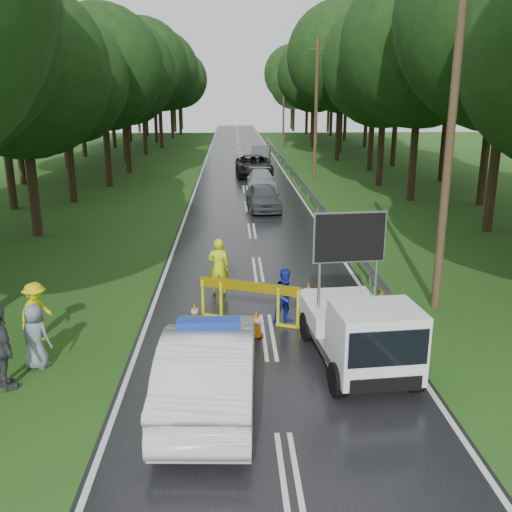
{
  "coord_description": "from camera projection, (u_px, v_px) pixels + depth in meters",
  "views": [
    {
      "loc": [
        -0.92,
        -13.96,
        6.27
      ],
      "look_at": [
        -0.18,
        3.28,
        1.3
      ],
      "focal_mm": 40.0,
      "sensor_mm": 36.0,
      "label": 1
    }
  ],
  "objects": [
    {
      "name": "cone_left_mid",
      "position": [
        195.0,
        313.0,
        15.91
      ],
      "size": [
        0.32,
        0.32,
        0.67
      ],
      "color": "black",
      "rests_on": "ground"
    },
    {
      "name": "queue_car_third",
      "position": [
        254.0,
        166.0,
        43.84
      ],
      "size": [
        2.84,
        5.89,
        1.62
      ],
      "primitive_type": "imported",
      "rotation": [
        0.0,
        0.0,
        0.03
      ],
      "color": "black",
      "rests_on": "ground"
    },
    {
      "name": "cone_near_left",
      "position": [
        156.0,
        395.0,
        11.53
      ],
      "size": [
        0.37,
        0.37,
        0.77
      ],
      "color": "black",
      "rests_on": "ground"
    },
    {
      "name": "work_truck",
      "position": [
        360.0,
        330.0,
        13.24
      ],
      "size": [
        2.32,
        4.52,
        3.48
      ],
      "rotation": [
        0.0,
        0.0,
        0.09
      ],
      "color": "gray",
      "rests_on": "ground"
    },
    {
      "name": "queue_car_second",
      "position": [
        261.0,
        180.0,
        38.14
      ],
      "size": [
        1.79,
        4.39,
        1.27
      ],
      "primitive_type": "imported",
      "rotation": [
        0.0,
        0.0,
        -0.0
      ],
      "color": "#94979C",
      "rests_on": "ground"
    },
    {
      "name": "utility_pole_mid",
      "position": [
        316.0,
        110.0,
        40.87
      ],
      "size": [
        1.4,
        0.24,
        10.0
      ],
      "color": "#482F21",
      "rests_on": "ground"
    },
    {
      "name": "police_sedan",
      "position": [
        210.0,
        365.0,
        11.72
      ],
      "size": [
        2.04,
        5.26,
        1.88
      ],
      "rotation": [
        0.0,
        0.0,
        3.1
      ],
      "color": "silver",
      "rests_on": "ground"
    },
    {
      "name": "cone_center",
      "position": [
        256.0,
        324.0,
        15.05
      ],
      "size": [
        0.37,
        0.37,
        0.79
      ],
      "color": "black",
      "rests_on": "ground"
    },
    {
      "name": "guardrail",
      "position": [
        292.0,
        170.0,
        43.66
      ],
      "size": [
        0.12,
        60.06,
        0.7
      ],
      "color": "gray",
      "rests_on": "ground"
    },
    {
      "name": "barrier",
      "position": [
        249.0,
        292.0,
        15.86
      ],
      "size": [
        2.76,
        1.14,
        1.22
      ],
      "rotation": [
        0.0,
        0.0,
        -0.38
      ],
      "color": "#D8E30C",
      "rests_on": "ground"
    },
    {
      "name": "bystander_right",
      "position": [
        35.0,
        336.0,
        13.29
      ],
      "size": [
        0.9,
        0.74,
        1.57
      ],
      "primitive_type": "imported",
      "rotation": [
        0.0,
        0.0,
        2.77
      ],
      "color": "gray",
      "rests_on": "ground"
    },
    {
      "name": "utility_pole_near",
      "position": [
        450.0,
        137.0,
        15.91
      ],
      "size": [
        1.4,
        0.24,
        10.0
      ],
      "color": "#482F21",
      "rests_on": "ground"
    },
    {
      "name": "utility_pole_far",
      "position": [
        284.0,
        103.0,
        65.83
      ],
      "size": [
        1.4,
        0.24,
        10.0
      ],
      "color": "#482F21",
      "rests_on": "ground"
    },
    {
      "name": "cone_far",
      "position": [
        308.0,
        293.0,
        17.54
      ],
      "size": [
        0.32,
        0.32,
        0.69
      ],
      "color": "black",
      "rests_on": "ground"
    },
    {
      "name": "queue_car_fourth",
      "position": [
        261.0,
        154.0,
        52.43
      ],
      "size": [
        2.11,
        4.81,
        1.54
      ],
      "primitive_type": "imported",
      "rotation": [
        0.0,
        0.0,
        -0.11
      ],
      "color": "#414549",
      "rests_on": "ground"
    },
    {
      "name": "queue_car_first",
      "position": [
        263.0,
        197.0,
        31.32
      ],
      "size": [
        1.97,
        4.32,
        1.44
      ],
      "primitive_type": "imported",
      "rotation": [
        0.0,
        0.0,
        0.07
      ],
      "color": "#3E4246",
      "rests_on": "ground"
    },
    {
      "name": "officer",
      "position": [
        219.0,
        267.0,
        18.12
      ],
      "size": [
        0.7,
        0.49,
        1.85
      ],
      "primitive_type": "imported",
      "rotation": [
        0.0,
        0.0,
        3.07
      ],
      "color": "#DCFA0D",
      "rests_on": "ground"
    },
    {
      "name": "civilian",
      "position": [
        286.0,
        296.0,
        15.91
      ],
      "size": [
        0.95,
        0.86,
        1.58
      ],
      "primitive_type": "imported",
      "rotation": [
        0.0,
        0.0,
        0.43
      ],
      "color": "#1B28B1",
      "rests_on": "ground"
    },
    {
      "name": "bystander_mid",
      "position": [
        1.0,
        348.0,
        12.26
      ],
      "size": [
        1.1,
        1.17,
        1.93
      ],
      "primitive_type": "imported",
      "rotation": [
        0.0,
        0.0,
        2.28
      ],
      "color": "#393A40",
      "rests_on": "ground"
    },
    {
      "name": "bystander_left",
      "position": [
        36.0,
        312.0,
        14.7
      ],
      "size": [
        0.97,
        1.19,
        1.61
      ],
      "primitive_type": "imported",
      "rotation": [
        0.0,
        0.0,
        1.15
      ],
      "color": "#FFEC0D",
      "rests_on": "ground"
    },
    {
      "name": "cone_right",
      "position": [
        381.0,
        299.0,
        16.98
      ],
      "size": [
        0.31,
        0.31,
        0.67
      ],
      "color": "black",
      "rests_on": "ground"
    },
    {
      "name": "ground",
      "position": [
        268.0,
        337.0,
        15.17
      ],
      "size": [
        160.0,
        160.0,
        0.0
      ],
      "primitive_type": "plane",
      "color": "#1F4313",
      "rests_on": "ground"
    },
    {
      "name": "road",
      "position": [
        243.0,
        176.0,
        43.97
      ],
      "size": [
        7.0,
        140.0,
        0.02
      ],
      "primitive_type": "cube",
      "color": "black",
      "rests_on": "ground"
    }
  ]
}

